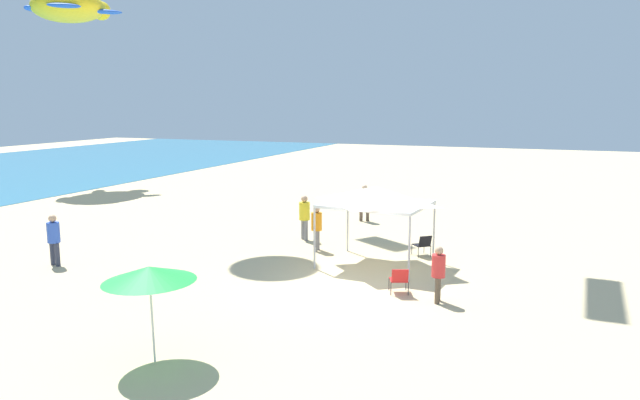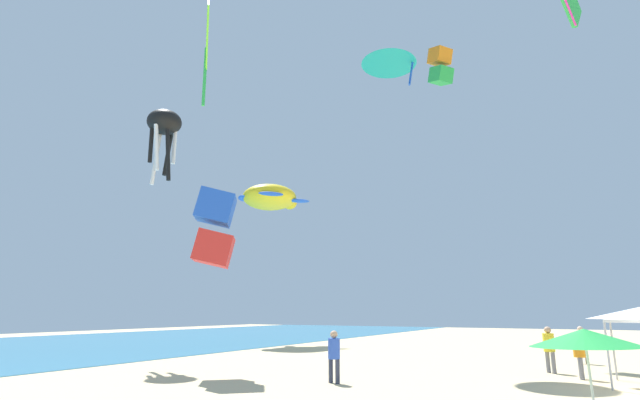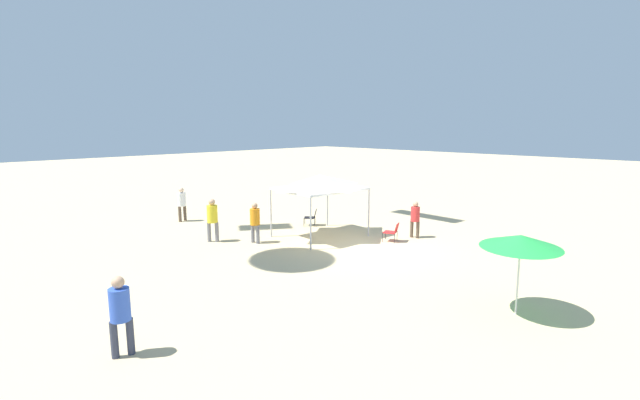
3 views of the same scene
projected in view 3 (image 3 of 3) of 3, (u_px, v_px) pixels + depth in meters
ground at (368, 250)px, 18.01m from camera, size 120.00×120.00×0.10m
canopy_tent at (320, 182)px, 19.53m from camera, size 3.14×3.68×2.81m
beach_umbrella at (521, 241)px, 11.42m from camera, size 2.04×2.05×2.21m
folding_chair_left_of_tent at (312, 216)px, 22.05m from camera, size 0.81×0.80×0.82m
folding_chair_facing_ocean at (393, 231)px, 19.03m from camera, size 0.77×0.71×0.82m
person_by_tent at (212, 217)px, 18.89m from camera, size 0.45×0.45×1.88m
person_near_umbrella at (415, 216)px, 19.58m from camera, size 0.44×0.39×1.65m
person_beachcomber at (120, 310)px, 9.49m from camera, size 0.43×0.48×1.82m
person_kite_handler at (182, 202)px, 22.93m from camera, size 0.42×0.47×1.78m
person_watching_sky at (255, 219)px, 18.68m from camera, size 0.47×0.42×1.75m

